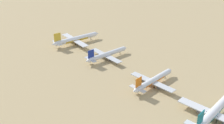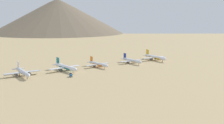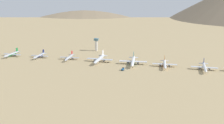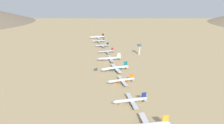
{
  "view_description": "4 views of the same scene",
  "coord_description": "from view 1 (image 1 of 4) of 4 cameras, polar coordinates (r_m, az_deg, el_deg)",
  "views": [
    {
      "loc": [
        -117.28,
        2.78,
        91.7
      ],
      "look_at": [
        -2.3,
        132.44,
        6.95
      ],
      "focal_mm": 41.26,
      "sensor_mm": 36.0,
      "label": 1
    },
    {
      "loc": [
        291.46,
        -85.3,
        66.11
      ],
      "look_at": [
        13.49,
        112.17,
        6.65
      ],
      "focal_mm": 42.64,
      "sensor_mm": 36.0,
      "label": 2
    },
    {
      "loc": [
        365.14,
        101.63,
        106.96
      ],
      "look_at": [
        7.9,
        21.82,
        3.55
      ],
      "focal_mm": 41.97,
      "sensor_mm": 36.0,
      "label": 3
    },
    {
      "loc": [
        70.02,
        319.67,
        118.92
      ],
      "look_at": [
        -0.56,
        18.0,
        3.18
      ],
      "focal_mm": 28.54,
      "sensor_mm": 36.0,
      "label": 4
    }
  ],
  "objects": [
    {
      "name": "parked_jet_5",
      "position": [
        155.02,
        21.7,
        -10.18
      ],
      "size": [
        50.19,
        40.86,
        14.47
      ],
      "color": "white",
      "rests_on": "ground"
    },
    {
      "name": "parked_jet_8",
      "position": [
        245.6,
        -8.02,
        5.08
      ],
      "size": [
        50.24,
        40.88,
        14.48
      ],
      "color": "white",
      "rests_on": "ground"
    },
    {
      "name": "parked_jet_7",
      "position": [
        212.04,
        -1.16,
        1.69
      ],
      "size": [
        43.53,
        35.29,
        12.57
      ],
      "color": "silver",
      "rests_on": "ground"
    },
    {
      "name": "parked_jet_6",
      "position": [
        176.67,
        9.13,
        -4.03
      ],
      "size": [
        42.64,
        34.63,
        12.3
      ],
      "color": "silver",
      "rests_on": "ground"
    }
  ]
}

